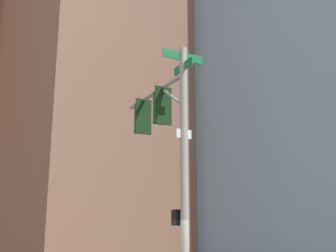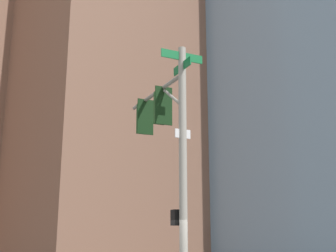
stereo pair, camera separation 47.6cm
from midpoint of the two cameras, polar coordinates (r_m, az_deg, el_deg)
signal_pole_assembly at (r=12.77m, az=0.76°, el=-1.60°), size 2.08×3.79×7.19m
building_brick_nearside at (r=51.45m, az=-7.13°, el=8.40°), size 24.77×18.56×43.43m
building_brick_farside at (r=66.58m, az=-13.71°, el=3.72°), size 22.52×19.70×44.11m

